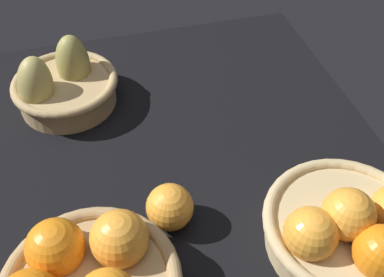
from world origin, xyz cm
name	(u,v)px	position (x,y,z in cm)	size (l,w,h in cm)	color
market_tray	(184,167)	(0.00, 0.00, 1.50)	(84.00, 72.00, 3.00)	black
basket_near_left_pears	(63,85)	(-21.28, -18.32, 7.16)	(20.15, 20.15, 12.98)	tan
basket_far_right	(349,230)	(22.47, 18.54, 7.50)	(24.10, 24.10, 11.65)	tan
loose_orange_front_gap	(170,207)	(11.47, -4.97, 6.61)	(7.22, 7.22, 7.22)	#F49E33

